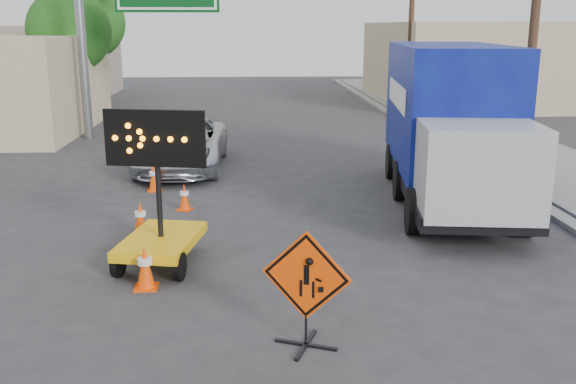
{
  "coord_description": "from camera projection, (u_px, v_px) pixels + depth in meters",
  "views": [
    {
      "loc": [
        -0.03,
        -8.1,
        4.4
      ],
      "look_at": [
        0.62,
        2.42,
        1.66
      ],
      "focal_mm": 40.0,
      "sensor_mm": 36.0,
      "label": 1
    }
  ],
  "objects": [
    {
      "name": "ground",
      "position": [
        255.0,
        351.0,
        8.93
      ],
      "size": [
        100.0,
        100.0,
        0.0
      ],
      "primitive_type": "plane",
      "color": "#2D2D30",
      "rests_on": "ground"
    },
    {
      "name": "curb_right",
      "position": [
        444.0,
        146.0,
        23.83
      ],
      "size": [
        0.4,
        60.0,
        0.12
      ],
      "primitive_type": "cube",
      "color": "gray",
      "rests_on": "ground"
    },
    {
      "name": "sidewalk_right",
      "position": [
        504.0,
        145.0,
        23.96
      ],
      "size": [
        4.0,
        60.0,
        0.15
      ],
      "primitive_type": "cube",
      "color": "gray",
      "rests_on": "ground"
    },
    {
      "name": "storefront_left_far",
      "position": [
        10.0,
        62.0,
        40.34
      ],
      "size": [
        12.0,
        10.0,
        4.4
      ],
      "primitive_type": "cube",
      "color": "gray",
      "rests_on": "ground"
    },
    {
      "name": "building_right_far",
      "position": [
        467.0,
        62.0,
        38.1
      ],
      "size": [
        10.0,
        14.0,
        4.6
      ],
      "primitive_type": "cube",
      "color": "tan",
      "rests_on": "ground"
    },
    {
      "name": "highway_gantry",
      "position": [
        133.0,
        8.0,
        24.74
      ],
      "size": [
        6.18,
        0.38,
        6.9
      ],
      "color": "slate",
      "rests_on": "ground"
    },
    {
      "name": "utility_pole_near",
      "position": [
        535.0,
        15.0,
        17.89
      ],
      "size": [
        1.8,
        0.26,
        9.0
      ],
      "color": "#4D3121",
      "rests_on": "ground"
    },
    {
      "name": "utility_pole_far",
      "position": [
        411.0,
        20.0,
        31.41
      ],
      "size": [
        1.8,
        0.26,
        9.0
      ],
      "color": "#4D3121",
      "rests_on": "ground"
    },
    {
      "name": "tree_left_near",
      "position": [
        69.0,
        31.0,
        28.66
      ],
      "size": [
        3.71,
        3.71,
        6.03
      ],
      "color": "#4D3121",
      "rests_on": "ground"
    },
    {
      "name": "tree_left_far",
      "position": [
        89.0,
        22.0,
        36.22
      ],
      "size": [
        4.1,
        4.1,
        6.66
      ],
      "color": "#4D3121",
      "rests_on": "ground"
    },
    {
      "name": "construction_sign",
      "position": [
        306.0,
        287.0,
        8.85
      ],
      "size": [
        1.21,
        0.87,
        1.71
      ],
      "rotation": [
        0.0,
        0.0,
        -0.38
      ],
      "color": "black",
      "rests_on": "ground"
    },
    {
      "name": "arrow_board",
      "position": [
        161.0,
        231.0,
        12.04
      ],
      "size": [
        1.85,
        2.28,
        2.95
      ],
      "rotation": [
        0.0,
        0.0,
        -0.2
      ],
      "color": "#ECAE0D",
      "rests_on": "ground"
    },
    {
      "name": "pickup_truck",
      "position": [
        182.0,
        145.0,
        20.18
      ],
      "size": [
        2.75,
        5.65,
        1.55
      ],
      "primitive_type": "imported",
      "rotation": [
        0.0,
        0.0,
        -0.03
      ],
      "color": "silver",
      "rests_on": "ground"
    },
    {
      "name": "box_truck",
      "position": [
        449.0,
        132.0,
        16.2
      ],
      "size": [
        3.49,
        8.56,
        3.94
      ],
      "rotation": [
        0.0,
        0.0,
        -0.13
      ],
      "color": "black",
      "rests_on": "ground"
    },
    {
      "name": "cone_a",
      "position": [
        145.0,
        267.0,
        10.99
      ],
      "size": [
        0.4,
        0.4,
        0.78
      ],
      "rotation": [
        0.0,
        0.0,
        -0.0
      ],
      "color": "#FF4505",
      "rests_on": "ground"
    },
    {
      "name": "cone_b",
      "position": [
        140.0,
        218.0,
        13.85
      ],
      "size": [
        0.38,
        0.38,
        0.74
      ],
      "rotation": [
        0.0,
        0.0,
        0.01
      ],
      "color": "#FF4505",
      "rests_on": "ground"
    },
    {
      "name": "cone_c",
      "position": [
        184.0,
        197.0,
        15.72
      ],
      "size": [
        0.44,
        0.44,
        0.67
      ],
      "rotation": [
        0.0,
        0.0,
        -0.39
      ],
      "color": "#FF4505",
      "rests_on": "ground"
    },
    {
      "name": "cone_d",
      "position": [
        154.0,
        177.0,
        17.55
      ],
      "size": [
        0.44,
        0.44,
        0.78
      ],
      "rotation": [
        0.0,
        0.0,
        0.11
      ],
      "color": "#FF4505",
      "rests_on": "ground"
    }
  ]
}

